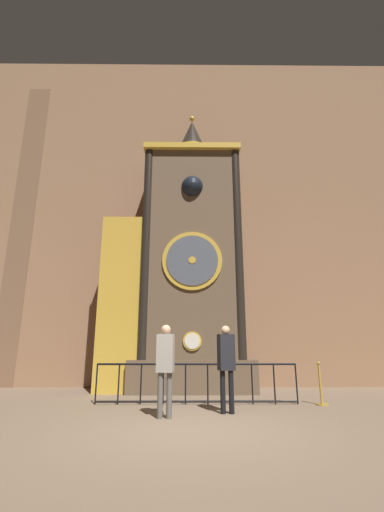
% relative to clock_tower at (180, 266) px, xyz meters
% --- Properties ---
extents(ground_plane, '(28.00, 28.00, 0.00)m').
position_rel_clock_tower_xyz_m(ground_plane, '(0.38, -5.12, -4.02)').
color(ground_plane, '#75604C').
extents(cathedral_back_wall, '(24.00, 0.32, 13.61)m').
position_rel_clock_tower_xyz_m(cathedral_back_wall, '(0.30, 1.42, 2.77)').
color(cathedral_back_wall, '#936B4C').
rests_on(cathedral_back_wall, ground_plane).
extents(clock_tower, '(4.95, 1.82, 9.96)m').
position_rel_clock_tower_xyz_m(clock_tower, '(0.00, 0.00, 0.00)').
color(clock_tower, brown).
rests_on(clock_tower, ground_plane).
extents(railing_fence, '(4.99, 0.05, 0.96)m').
position_rel_clock_tower_xyz_m(railing_fence, '(0.50, -2.36, -3.49)').
color(railing_fence, black).
rests_on(railing_fence, ground_plane).
extents(visitor_near, '(0.37, 0.27, 1.80)m').
position_rel_clock_tower_xyz_m(visitor_near, '(-0.17, -4.08, -2.94)').
color(visitor_near, '#58554F').
rests_on(visitor_near, ground_plane).
extents(visitor_far, '(0.39, 0.31, 1.81)m').
position_rel_clock_tower_xyz_m(visitor_far, '(1.12, -3.60, -2.93)').
color(visitor_far, black).
rests_on(visitor_far, ground_plane).
extents(stanchion_post, '(0.28, 0.28, 1.01)m').
position_rel_clock_tower_xyz_m(stanchion_post, '(3.51, -2.52, -3.70)').
color(stanchion_post, '#B28E33').
rests_on(stanchion_post, ground_plane).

